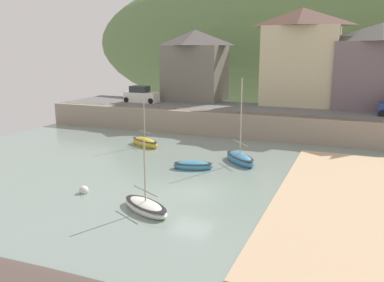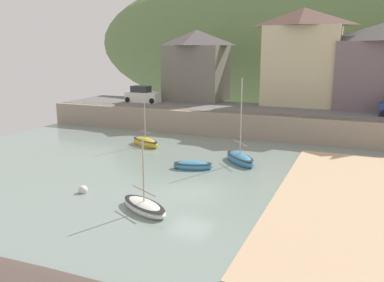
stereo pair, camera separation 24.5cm
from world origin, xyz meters
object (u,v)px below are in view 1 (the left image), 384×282
Objects in this scene: waterfront_building_left at (195,65)px; mooring_buoy at (84,190)px; dinghy_open_wooden at (146,207)px; parked_car_near_slipway at (141,95)px; sailboat_nearest_shore at (240,159)px; fishing_boat_green at (145,142)px; motorboat_with_cabin at (193,166)px; waterfront_building_centre at (300,57)px; waterfront_building_right at (379,66)px.

waterfront_building_left reaches higher than mooring_buoy.
dinghy_open_wooden is 28.42m from parked_car_near_slipway.
fishing_boat_green is at bearing -144.87° from sailboat_nearest_shore.
motorboat_with_cabin reaches higher than mooring_buoy.
dinghy_open_wooden is (7.46, -13.54, -0.08)m from fishing_boat_green.
parked_car_near_slipway is at bearing -165.84° from waterfront_building_centre.
waterfront_building_left reaches higher than sailboat_nearest_shore.
parked_car_near_slipway is (-13.29, 16.14, 2.97)m from motorboat_with_cabin.
parked_car_near_slipway is 7.12× the size of mooring_buoy.
mooring_buoy is (9.04, -23.54, -3.03)m from parked_car_near_slipway.
waterfront_building_right is 21.34m from sailboat_nearest_shore.
dinghy_open_wooden is (8.75, -29.09, -6.51)m from waterfront_building_left.
waterfront_building_left is at bearing 97.83° from mooring_buoy.
waterfront_building_centre is 18.51× the size of mooring_buoy.
waterfront_building_left is 2.09× the size of parked_car_near_slipway.
mooring_buoy is at bearing -136.86° from motorboat_with_cabin.
fishing_boat_green is (-9.59, 2.17, -0.00)m from sailboat_nearest_shore.
waterfront_building_right is at bearing 96.08° from dinghy_open_wooden.
fishing_boat_green reaches higher than dinghy_open_wooden.
parked_car_near_slipway is at bearing 111.01° from mooring_buoy.
waterfront_building_centre is at bearing 110.88° from dinghy_open_wooden.
parked_car_near_slipway is (-17.84, -4.50, -4.61)m from waterfront_building_centre.
waterfront_building_left reaches higher than parked_car_near_slipway.
waterfront_building_left is 14.85× the size of mooring_buoy.
waterfront_building_right reaches higher than dinghy_open_wooden.
sailboat_nearest_shore is 1.65× the size of parked_car_near_slipway.
waterfront_building_left is at bearing 180.00° from waterfront_building_centre.
fishing_boat_green reaches higher than mooring_buoy.
waterfront_building_centre reaches higher than motorboat_with_cabin.
sailboat_nearest_shore is at bearing -119.16° from waterfront_building_right.
waterfront_building_right is at bearing 108.75° from sailboat_nearest_shore.
waterfront_building_centre is 2.15× the size of fishing_boat_green.
waterfront_building_centre is 2.56× the size of dinghy_open_wooden.
waterfront_building_left is 0.80× the size of waterfront_building_centre.
sailboat_nearest_shore is 4.02m from motorboat_with_cabin.
motorboat_with_cabin is 5.48× the size of mooring_buoy.
fishing_boat_green is 1.19× the size of dinghy_open_wooden.
fishing_boat_green is (-19.48, -15.55, -6.59)m from waterfront_building_right.
waterfront_building_centre reaches higher than sailboat_nearest_shore.
dinghy_open_wooden is 1.02× the size of parked_car_near_slipway.
motorboat_with_cabin is 0.77× the size of parked_car_near_slipway.
waterfront_building_left is at bearing 180.00° from waterfront_building_right.
waterfront_building_right is (8.12, 0.00, -0.90)m from waterfront_building_centre.
waterfront_building_left is 29.05m from mooring_buoy.
mooring_buoy is at bearing -107.42° from waterfront_building_centre.
motorboat_with_cabin is (-12.66, -20.64, -6.68)m from waterfront_building_right.
waterfront_building_centre reaches higher than waterfront_building_left.
waterfront_building_centre is at bearing 0.00° from waterfront_building_left.
sailboat_nearest_shore reaches higher than fishing_boat_green.
waterfront_building_centre is 20.67m from fishing_boat_green.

